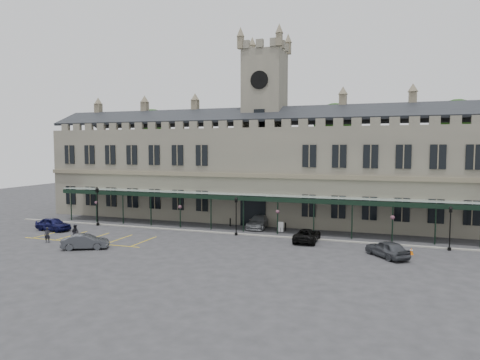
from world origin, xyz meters
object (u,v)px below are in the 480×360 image
(car_taxi, at_px, (259,222))
(car_van, at_px, (307,235))
(lamp_post_left, at_px, (97,202))
(lamp_post_right, at_px, (450,224))
(sign_board, at_px, (280,227))
(car_left_a, at_px, (53,224))
(traffic_cone, at_px, (411,251))
(clock_tower, at_px, (265,121))
(lamp_post_mid, at_px, (236,212))
(station_building, at_px, (264,171))
(car_right_a, at_px, (387,249))
(person_b, at_px, (75,233))
(person_a, at_px, (47,235))
(car_left_b, at_px, (85,242))

(car_taxi, distance_m, car_van, 8.81)
(lamp_post_left, bearing_deg, lamp_post_right, -0.21)
(sign_board, relative_size, car_left_a, 0.26)
(traffic_cone, bearing_deg, clock_tower, 141.64)
(lamp_post_right, bearing_deg, lamp_post_mid, 179.80)
(station_building, bearing_deg, traffic_cone, -38.18)
(car_taxi, distance_m, car_right_a, 17.38)
(station_building, distance_m, lamp_post_right, 24.04)
(station_building, relative_size, lamp_post_right, 14.19)
(lamp_post_right, xyz_separation_m, traffic_cone, (-3.44, -2.84, -2.20))
(sign_board, bearing_deg, traffic_cone, -31.50)
(station_building, relative_size, sign_board, 51.89)
(clock_tower, bearing_deg, car_left_a, -143.86)
(traffic_cone, bearing_deg, car_left_a, -177.87)
(lamp_post_mid, distance_m, person_b, 16.85)
(car_van, bearing_deg, sign_board, -46.39)
(lamp_post_mid, distance_m, car_left_a, 21.42)
(lamp_post_mid, bearing_deg, car_left_a, -168.24)
(clock_tower, xyz_separation_m, traffic_cone, (17.57, -13.91, -12.80))
(traffic_cone, height_order, car_van, car_van)
(car_taxi, height_order, person_b, person_b)
(station_building, distance_m, person_b, 24.68)
(lamp_post_left, xyz_separation_m, person_a, (1.25, -9.62, -2.08))
(car_van, bearing_deg, person_b, 18.94)
(car_taxi, bearing_deg, traffic_cone, -27.55)
(traffic_cone, relative_size, car_taxi, 0.12)
(station_building, height_order, lamp_post_left, station_building)
(car_left_a, distance_m, car_taxi, 23.90)
(station_building, bearing_deg, car_left_a, -144.01)
(car_van, height_order, car_right_a, car_right_a)
(lamp_post_left, xyz_separation_m, car_van, (26.01, -0.70, -2.19))
(car_van, bearing_deg, car_taxi, -38.72)
(traffic_cone, distance_m, sign_board, 14.97)
(car_van, height_order, person_b, person_b)
(station_building, xyz_separation_m, car_left_a, (-21.00, -15.25, -5.71))
(station_building, distance_m, traffic_cone, 23.19)
(clock_tower, distance_m, sign_board, 15.18)
(clock_tower, relative_size, car_left_b, 5.84)
(car_taxi, bearing_deg, car_right_a, -35.49)
(car_left_b, relative_size, car_right_a, 0.96)
(lamp_post_right, height_order, traffic_cone, lamp_post_right)
(traffic_cone, xyz_separation_m, person_a, (-34.54, -6.63, 0.47))
(clock_tower, relative_size, traffic_cone, 39.45)
(person_a, bearing_deg, traffic_cone, -16.54)
(clock_tower, bearing_deg, lamp_post_mid, -90.55)
(car_left_b, relative_size, car_taxi, 0.82)
(clock_tower, bearing_deg, car_right_a, -45.14)
(person_a, bearing_deg, clock_tower, 23.03)
(station_building, height_order, car_taxi, station_building)
(lamp_post_right, xyz_separation_m, sign_board, (-16.99, 3.53, -1.94))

